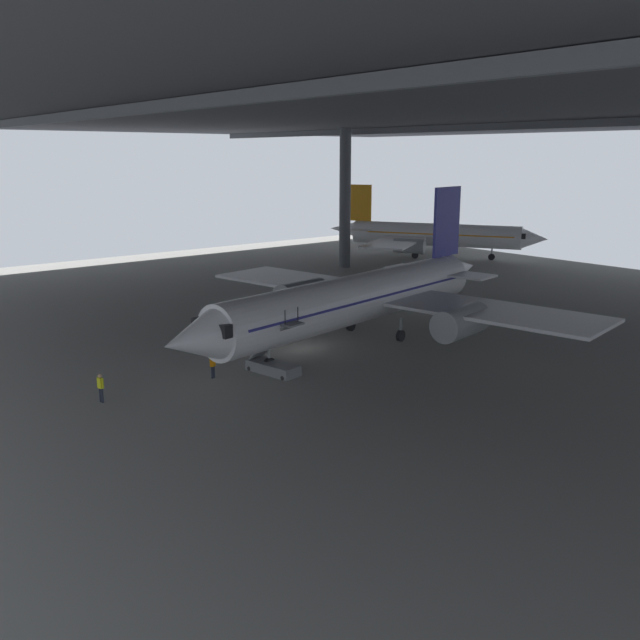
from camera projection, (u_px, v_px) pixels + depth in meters
ground_plane at (310, 350)px, 51.08m from camera, size 110.00×110.00×0.00m
hangar_structure at (442, 107)px, 55.44m from camera, size 121.00×99.00×18.53m
airplane_main at (360, 298)px, 52.84m from camera, size 35.45×36.31×11.40m
boarding_stairs at (274, 362)px, 45.67m from camera, size 4.36×2.13×4.64m
crew_worker_near_nose at (101, 386)px, 40.20m from camera, size 0.54×0.29×1.75m
crew_worker_by_stairs at (213, 365)px, 44.61m from camera, size 0.35×0.51×1.59m
airplane_distant at (431, 235)px, 96.78m from camera, size 28.22×28.54×9.92m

